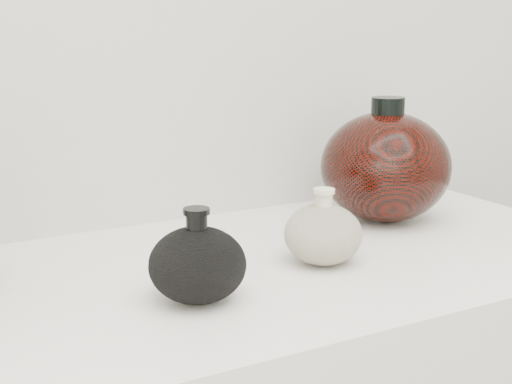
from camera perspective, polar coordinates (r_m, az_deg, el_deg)
black_gourd_vase at (r=0.81m, az=-4.70°, el=-5.76°), size 0.12×0.12×0.11m
cream_gourd_vase at (r=0.94m, az=5.39°, el=-3.33°), size 0.11×0.11×0.10m
right_round_pot at (r=1.15m, az=10.31°, el=2.05°), size 0.25×0.25×0.20m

